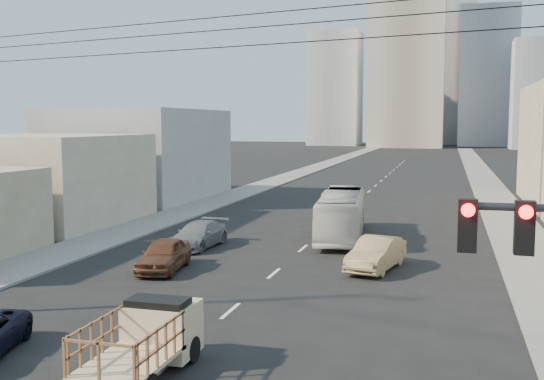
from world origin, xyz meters
The scene contains 16 objects.
sidewalk_left centered at (-11.75, 70.00, 0.06)m, with size 3.50×180.00×0.12m, color slate.
sidewalk_right centered at (11.75, 70.00, 0.06)m, with size 3.50×180.00×0.12m, color slate.
lane_dashes centered at (0.00, 53.00, 0.01)m, with size 0.15×104.00×0.01m.
flatbed_pickup centered at (-0.27, 1.78, 1.09)m, with size 1.95×4.41×1.90m.
city_bus centered at (1.50, 23.82, 1.42)m, with size 2.39×10.22×2.85m, color beige.
sedan_brown centered at (-5.08, 13.25, 0.74)m, with size 1.74×4.32×1.47m, color #58321E.
sedan_tan centered at (4.40, 16.02, 0.75)m, with size 1.59×4.56×1.50m, color #998259.
sedan_grey centered at (-5.63, 18.84, 0.69)m, with size 1.94×4.78×1.39m, color slate.
overhead_wires centered at (0.00, 1.50, 8.97)m, with size 23.01×5.02×0.72m.
bldg_left_mid centered at (-19.00, 24.00, 3.00)m, with size 11.00×12.00×6.00m, color #A89D87.
bldg_left_far centered at (-19.50, 39.00, 4.00)m, with size 12.00×16.00×8.00m, color #949497.
high_rise_tower centered at (-4.00, 170.00, 30.00)m, with size 20.00×20.00×60.00m, color tan.
midrise_ne centered at (18.00, 185.00, 20.00)m, with size 16.00×16.00×40.00m, color #97999F.
midrise_nw centered at (-26.00, 180.00, 17.00)m, with size 15.00×15.00×34.00m, color #97999F.
midrise_back centered at (6.00, 200.00, 22.00)m, with size 18.00×18.00×44.00m, color #949497.
midrise_east centered at (30.00, 165.00, 14.00)m, with size 14.00×14.00×28.00m, color #97999F.
Camera 1 is at (7.48, -13.35, 6.83)m, focal length 42.00 mm.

